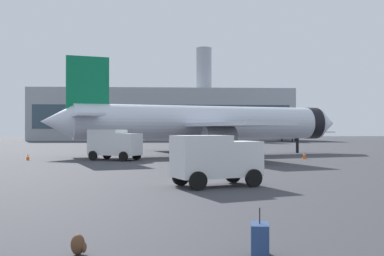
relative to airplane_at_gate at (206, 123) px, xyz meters
name	(u,v)px	position (x,y,z in m)	size (l,w,h in m)	color
airplane_at_gate	(206,123)	(0.00, 0.00, 0.00)	(35.02, 31.97, 10.50)	silver
airplane_taxiing	(289,131)	(25.78, 59.63, -1.16)	(22.05, 24.32, 7.16)	silver
service_truck	(114,143)	(-9.42, -8.52, -2.05)	(5.27, 4.20, 2.90)	white
cargo_van	(216,158)	(-2.05, -29.18, -2.21)	(4.82, 3.59, 2.60)	white
safety_cone_near	(304,155)	(9.10, -7.60, -3.29)	(0.44, 0.44, 0.74)	#F2590C
safety_cone_mid	(241,150)	(4.95, 5.18, -3.27)	(0.44, 0.44, 0.78)	#F2590C
safety_cone_far	(28,157)	(-17.61, -7.91, -3.36)	(0.44, 0.44, 0.61)	#F2590C
rolling_suitcase	(260,239)	(-2.45, -42.12, -3.27)	(0.50, 0.70, 1.10)	navy
traveller_backpack	(78,245)	(-6.59, -41.76, -3.42)	(0.36, 0.40, 0.48)	brown
terminal_building	(163,114)	(-5.13, 77.58, 3.54)	(71.17, 16.80, 26.04)	#9EA3AD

